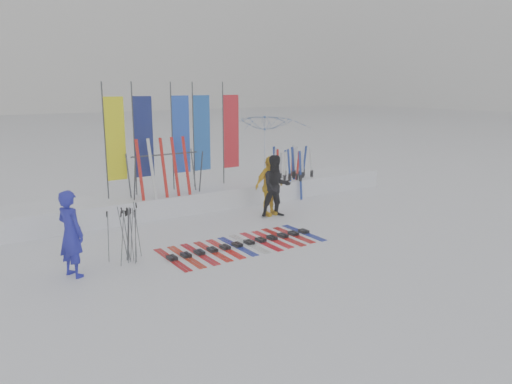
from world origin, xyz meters
TOP-DOWN VIEW (x-y plane):
  - ground at (0.00, 0.00)m, footprint 120.00×120.00m
  - snow_bank at (0.00, 4.60)m, footprint 14.00×1.60m
  - person_blue at (-4.61, 0.87)m, footprint 0.63×0.75m
  - person_black at (1.39, 2.37)m, footprint 1.02×0.89m
  - person_yellow at (1.32, 2.62)m, footprint 1.06×0.55m
  - tent_canopy at (3.24, 5.54)m, footprint 3.70×3.74m
  - ski_row at (-0.80, 0.64)m, footprint 3.81×1.69m
  - pole_cluster at (-3.41, 1.06)m, footprint 0.73×0.48m
  - feather_flags at (-0.56, 4.79)m, footprint 4.36×0.21m
  - ski_rack at (-1.18, 4.20)m, footprint 2.04×0.80m
  - upright_skis at (3.42, 4.31)m, footprint 1.35×1.15m

SIDE VIEW (x-z plane):
  - ground at x=0.00m, z-range 0.00..0.00m
  - ski_row at x=-0.80m, z-range 0.00..0.07m
  - snow_bank at x=0.00m, z-range 0.00..0.60m
  - pole_cluster at x=-3.41m, z-range -0.03..1.21m
  - upright_skis at x=3.42m, z-range -0.04..1.65m
  - person_yellow at x=1.32m, z-range 0.00..1.73m
  - person_blue at x=-4.61m, z-range 0.00..1.74m
  - person_black at x=1.39m, z-range 0.00..1.77m
  - ski_rack at x=-1.18m, z-range 0.77..2.00m
  - tent_canopy at x=3.24m, z-range 0.00..2.78m
  - feather_flags at x=-0.56m, z-range 0.64..3.84m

